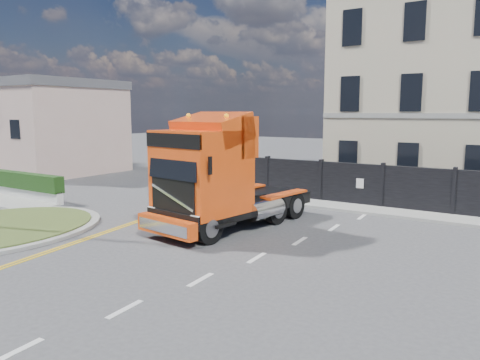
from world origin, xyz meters
The scene contains 8 objects.
ground centered at (0.00, 0.00, 0.00)m, with size 120.00×120.00×0.00m, color #424244.
hedge_wall centered at (-13.00, 1.50, 0.74)m, with size 8.00×0.55×1.35m.
seaside_bldg_pink centered at (-20.00, 9.00, 3.00)m, with size 8.00×8.00×6.00m, color #CCAA9F.
seaside_bldg_cream centered at (-28.00, 11.00, 2.50)m, with size 9.00×8.00×5.00m, color beige.
hoarding_fence centered at (6.55, 9.00, 1.00)m, with size 18.80×0.25×2.00m.
georgian_building centered at (6.00, 16.50, 5.77)m, with size 12.30×10.30×12.80m.
pavement_far centered at (6.00, 8.10, 0.06)m, with size 20.00×1.60×0.12m, color gray.
truck centered at (-0.09, 1.69, 1.89)m, with size 3.57×7.35×4.23m.
Camera 1 is at (9.94, -12.15, 4.39)m, focal length 35.00 mm.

